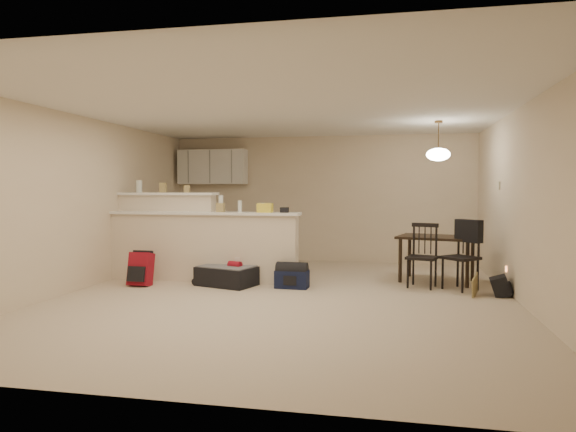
% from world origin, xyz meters
% --- Properties ---
extents(room, '(7.00, 7.02, 2.50)m').
position_xyz_m(room, '(0.00, 0.00, 1.25)').
color(room, beige).
rests_on(room, ground).
extents(breakfast_bar, '(3.08, 0.58, 1.39)m').
position_xyz_m(breakfast_bar, '(-1.76, 0.98, 0.61)').
color(breakfast_bar, beige).
rests_on(breakfast_bar, ground).
extents(upper_cabinets, '(1.40, 0.34, 0.70)m').
position_xyz_m(upper_cabinets, '(-2.20, 3.32, 1.90)').
color(upper_cabinets, white).
rests_on(upper_cabinets, room).
extents(kitchen_counter, '(1.80, 0.60, 0.90)m').
position_xyz_m(kitchen_counter, '(-2.00, 3.19, 0.45)').
color(kitchen_counter, white).
rests_on(kitchen_counter, ground).
extents(thermostat, '(0.02, 0.12, 0.12)m').
position_xyz_m(thermostat, '(2.98, 1.55, 1.50)').
color(thermostat, beige).
rests_on(thermostat, room).
extents(jar, '(0.10, 0.10, 0.20)m').
position_xyz_m(jar, '(-2.69, 1.12, 1.49)').
color(jar, silver).
rests_on(jar, breakfast_bar).
extents(cereal_box, '(0.10, 0.07, 0.16)m').
position_xyz_m(cereal_box, '(-2.27, 1.12, 1.47)').
color(cereal_box, '#A38C54').
rests_on(cereal_box, breakfast_bar).
extents(small_box, '(0.08, 0.06, 0.12)m').
position_xyz_m(small_box, '(-1.85, 1.12, 1.45)').
color(small_box, '#A38C54').
rests_on(small_box, breakfast_bar).
extents(bottle_a, '(0.07, 0.07, 0.26)m').
position_xyz_m(bottle_a, '(-1.20, 0.90, 1.22)').
color(bottle_a, silver).
rests_on(bottle_a, breakfast_bar).
extents(bottle_b, '(0.06, 0.06, 0.18)m').
position_xyz_m(bottle_b, '(-0.90, 0.90, 1.18)').
color(bottle_b, silver).
rests_on(bottle_b, breakfast_bar).
extents(bag_lump, '(0.22, 0.18, 0.14)m').
position_xyz_m(bag_lump, '(-0.50, 0.90, 1.16)').
color(bag_lump, '#A38C54').
rests_on(bag_lump, breakfast_bar).
extents(pouch, '(0.12, 0.10, 0.08)m').
position_xyz_m(pouch, '(-0.20, 0.90, 1.13)').
color(pouch, '#A38C54').
rests_on(pouch, breakfast_bar).
extents(extra_item_x, '(0.06, 0.06, 0.15)m').
position_xyz_m(extra_item_x, '(-0.53, 0.90, 1.16)').
color(extra_item_x, silver).
rests_on(extra_item_x, breakfast_bar).
extents(extra_item_y, '(0.11, 0.10, 0.14)m').
position_xyz_m(extra_item_y, '(-1.21, 0.90, 1.16)').
color(extra_item_y, '#A38C54').
rests_on(extra_item_y, breakfast_bar).
extents(dining_table, '(1.30, 1.04, 0.72)m').
position_xyz_m(dining_table, '(2.10, 1.55, 0.63)').
color(dining_table, black).
rests_on(dining_table, ground).
extents(pendant_lamp, '(0.36, 0.36, 0.62)m').
position_xyz_m(pendant_lamp, '(2.10, 1.55, 1.99)').
color(pendant_lamp, brown).
rests_on(pendant_lamp, room).
extents(dining_chair_near, '(0.51, 0.49, 0.94)m').
position_xyz_m(dining_chair_near, '(1.84, 1.02, 0.47)').
color(dining_chair_near, black).
rests_on(dining_chair_near, ground).
extents(dining_chair_far, '(0.59, 0.59, 0.98)m').
position_xyz_m(dining_chair_far, '(2.37, 0.95, 0.49)').
color(dining_chair_far, black).
rests_on(dining_chair_far, ground).
extents(suitcase, '(0.96, 0.76, 0.28)m').
position_xyz_m(suitcase, '(-1.02, 0.61, 0.14)').
color(suitcase, black).
rests_on(suitcase, ground).
extents(red_backpack, '(0.33, 0.21, 0.49)m').
position_xyz_m(red_backpack, '(-2.28, 0.35, 0.25)').
color(red_backpack, maroon).
rests_on(red_backpack, ground).
extents(navy_duffel, '(0.49, 0.28, 0.26)m').
position_xyz_m(navy_duffel, '(-0.02, 0.61, 0.13)').
color(navy_duffel, '#101735').
rests_on(navy_duffel, ground).
extents(black_daypack, '(0.25, 0.32, 0.26)m').
position_xyz_m(black_daypack, '(2.85, 0.61, 0.13)').
color(black_daypack, black).
rests_on(black_daypack, ground).
extents(cardboard_sheet, '(0.13, 0.35, 0.28)m').
position_xyz_m(cardboard_sheet, '(2.51, 0.52, 0.14)').
color(cardboard_sheet, '#A38C54').
rests_on(cardboard_sheet, ground).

